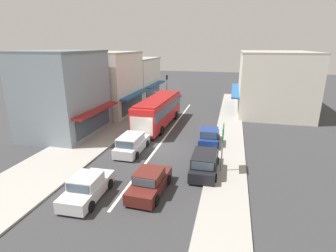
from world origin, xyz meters
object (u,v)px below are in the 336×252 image
Objects in this scene: parked_wagon_kerb_front at (204,163)px; directional_road_sign at (223,137)px; wagon_behind_bus_near at (132,144)px; pedestrian_far_walker at (133,117)px; city_bus at (158,110)px; pedestrian_with_handbag_near at (143,107)px; traffic_light_downstreet at (167,84)px; pedestrian_browsing_midblock at (137,115)px; sedan_adjacent_lane_lead at (150,182)px; parked_hatchback_kerb_second at (209,137)px; sedan_queue_gap_filler at (87,188)px.

parked_wagon_kerb_front is 2.31m from directional_road_sign.
pedestrian_far_walker is at bearing 109.89° from wagon_behind_bus_near.
directional_road_sign reaches higher than city_bus.
directional_road_sign reaches higher than pedestrian_with_handbag_near.
directional_road_sign is at bearing -52.80° from pedestrian_with_handbag_near.
traffic_light_downstreet is at bearing 110.16° from parked_wagon_kerb_front.
sedan_adjacent_lane_lead is at bearing -66.82° from pedestrian_browsing_midblock.
parked_wagon_kerb_front is 5.80m from parked_hatchback_kerb_second.
parked_wagon_kerb_front is 2.77× the size of pedestrian_browsing_midblock.
traffic_light_downstreet reaches higher than sedan_adjacent_lane_lead.
directional_road_sign reaches higher than pedestrian_browsing_midblock.
wagon_behind_bus_near is at bearing 120.87° from sedan_adjacent_lane_lead.
parked_wagon_kerb_front is at bearing -19.70° from wagon_behind_bus_near.
sedan_adjacent_lane_lead is at bearing -138.07° from directional_road_sign.
city_bus is 7.68m from parked_hatchback_kerb_second.
traffic_light_downstreet is (-2.43, 13.61, 0.97)m from city_bus.
pedestrian_browsing_midblock reaches higher than sedan_adjacent_lane_lead.
pedestrian_browsing_midblock is (-8.85, 4.79, 0.36)m from parked_hatchback_kerb_second.
pedestrian_with_handbag_near is 1.00× the size of pedestrian_browsing_midblock.
city_bus is 5.47m from pedestrian_with_handbag_near.
directional_road_sign is 14.53m from pedestrian_browsing_midblock.
wagon_behind_bus_near is 1.05× the size of sedan_adjacent_lane_lead.
sedan_adjacent_lane_lead is at bearing 23.46° from sedan_queue_gap_filler.
pedestrian_browsing_midblock is (-0.27, -13.27, -1.79)m from traffic_light_downstreet.
traffic_light_downstreet is (-2.30, 21.54, 2.11)m from wagon_behind_bus_near.
city_bus is at bearing -7.02° from pedestrian_browsing_midblock.
sedan_queue_gap_filler is at bearing -156.54° from sedan_adjacent_lane_lead.
sedan_queue_gap_filler is 14.56m from pedestrian_far_walker.
pedestrian_with_handbag_near is at bearing 127.33° from city_bus.
traffic_light_downstreet is at bearing 115.40° from parked_hatchback_kerb_second.
pedestrian_browsing_midblock is at bearing 151.58° from parked_hatchback_kerb_second.
sedan_adjacent_lane_lead is 14.17m from pedestrian_far_walker.
traffic_light_downstreet is at bearing 88.83° from pedestrian_browsing_midblock.
city_bus is at bearing 17.14° from pedestrian_far_walker.
city_bus reaches higher than pedestrian_browsing_midblock.
wagon_behind_bus_near reaches higher than parked_hatchback_kerb_second.
wagon_behind_bus_near is 1.00× the size of parked_wagon_kerb_front.
pedestrian_browsing_midblock is 1.00× the size of pedestrian_far_walker.
wagon_behind_bus_near is at bearing -151.00° from parked_hatchback_kerb_second.
wagon_behind_bus_near is at bearing 89.79° from sedan_queue_gap_filler.
traffic_light_downstreet reaches higher than pedestrian_far_walker.
pedestrian_far_walker is at bearing 133.80° from parked_wagon_kerb_front.
parked_hatchback_kerb_second reaches higher than sedan_adjacent_lane_lead.
sedan_adjacent_lane_lead is at bearing -76.44° from city_bus.
traffic_light_downstreet is 2.58× the size of pedestrian_far_walker.
wagon_behind_bus_near is 1.06× the size of sedan_queue_gap_filler.
pedestrian_with_handbag_near reaches higher than sedan_adjacent_lane_lead.
pedestrian_with_handbag_near and pedestrian_far_walker have the same top height.
wagon_behind_bus_near is 1.25× the size of directional_road_sign.
parked_wagon_kerb_front is at bearing -46.20° from pedestrian_far_walker.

